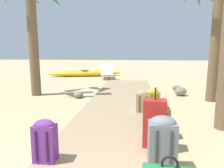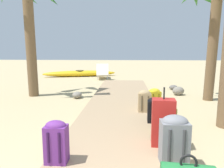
{
  "view_description": "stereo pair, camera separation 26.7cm",
  "coord_description": "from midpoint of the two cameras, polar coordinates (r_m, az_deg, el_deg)",
  "views": [
    {
      "loc": [
        0.37,
        -0.76,
        1.47
      ],
      "look_at": [
        -0.28,
        5.19,
        0.55
      ],
      "focal_mm": 34.65,
      "sensor_mm": 36.0,
      "label": 1
    },
    {
      "loc": [
        0.11,
        -0.78,
        1.47
      ],
      "look_at": [
        -0.28,
        5.19,
        0.55
      ],
      "focal_mm": 34.65,
      "sensor_mm": 36.0,
      "label": 2
    }
  ],
  "objects": [
    {
      "name": "backpack_black",
      "position": [
        4.31,
        11.94,
        -6.64
      ],
      "size": [
        0.29,
        0.26,
        0.5
      ],
      "color": "black",
      "rests_on": "boardwalk"
    },
    {
      "name": "ground_plane",
      "position": [
        4.78,
        3.16,
        -9.19
      ],
      "size": [
        60.0,
        60.0,
        0.0
      ],
      "primitive_type": "plane",
      "color": "tan"
    },
    {
      "name": "backpack_tan",
      "position": [
        5.01,
        9.58,
        -4.36
      ],
      "size": [
        0.29,
        0.22,
        0.5
      ],
      "color": "tan",
      "rests_on": "boardwalk"
    },
    {
      "name": "suitcase_red",
      "position": [
        3.28,
        13.48,
        -9.99
      ],
      "size": [
        0.35,
        0.26,
        0.87
      ],
      "color": "red",
      "rests_on": "boardwalk"
    },
    {
      "name": "rock_left_far",
      "position": [
        6.88,
        -7.79,
        -2.79
      ],
      "size": [
        0.32,
        0.37,
        0.21
      ],
      "primitive_type": "ellipsoid",
      "rotation": [
        0.0,
        0.0,
        0.11
      ],
      "color": "gray",
      "rests_on": "ground"
    },
    {
      "name": "backpack_grey",
      "position": [
        2.81,
        15.87,
        -13.85
      ],
      "size": [
        0.34,
        0.28,
        0.62
      ],
      "color": "slate",
      "rests_on": "boardwalk"
    },
    {
      "name": "backpack_purple",
      "position": [
        2.89,
        -14.72,
        -14.0
      ],
      "size": [
        0.28,
        0.22,
        0.55
      ],
      "color": "#6B2D84",
      "rests_on": "boardwalk"
    },
    {
      "name": "backpack_yellow",
      "position": [
        5.41,
        12.2,
        -3.6
      ],
      "size": [
        0.33,
        0.3,
        0.48
      ],
      "color": "gold",
      "rests_on": "boardwalk"
    },
    {
      "name": "backpack_olive",
      "position": [
        3.8,
        14.68,
        -8.67
      ],
      "size": [
        0.3,
        0.24,
        0.52
      ],
      "color": "olive",
      "rests_on": "boardwalk"
    },
    {
      "name": "boardwalk",
      "position": [
        5.67,
        3.7,
        -5.87
      ],
      "size": [
        1.83,
        9.43,
        0.08
      ],
      "primitive_type": "cube",
      "color": "tan",
      "rests_on": "ground"
    },
    {
      "name": "rock_right_near",
      "position": [
        7.54,
        18.64,
        -1.87
      ],
      "size": [
        0.51,
        0.48,
        0.28
      ],
      "primitive_type": "ellipsoid",
      "rotation": [
        0.0,
        0.0,
        0.43
      ],
      "color": "gray",
      "rests_on": "ground"
    },
    {
      "name": "palm_tree_near_left",
      "position": [
        7.62,
        -19.9,
        19.46
      ],
      "size": [
        2.1,
        2.16,
        4.01
      ],
      "color": "brown",
      "rests_on": "ground"
    },
    {
      "name": "kayak",
      "position": [
        12.66,
        -6.56,
        2.82
      ],
      "size": [
        4.19,
        1.8,
        0.35
      ],
      "color": "gold",
      "rests_on": "ground"
    },
    {
      "name": "rock_right_mid",
      "position": [
        8.51,
        17.56,
        -0.98
      ],
      "size": [
        0.32,
        0.25,
        0.18
      ],
      "primitive_type": "ellipsoid",
      "rotation": [
        0.0,
        0.0,
        3.12
      ],
      "color": "slate",
      "rests_on": "ground"
    },
    {
      "name": "lounge_chair",
      "position": [
        11.37,
        -0.63,
        2.99
      ],
      "size": [
        0.75,
        1.56,
        0.82
      ],
      "color": "white",
      "rests_on": "ground"
    }
  ]
}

